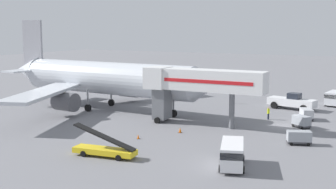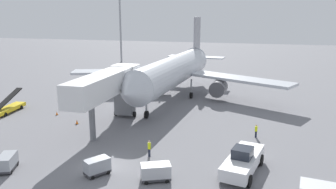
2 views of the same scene
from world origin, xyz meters
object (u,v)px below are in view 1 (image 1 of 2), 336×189
Objects in this scene: pushback_tug at (292,102)px; safety_cone_bravo at (180,130)px; baggage_cart_far_center at (299,137)px; baggage_cart_mid_left at (306,114)px; ground_crew_worker_foreground at (233,98)px; baggage_cart_near_center at (301,121)px; airplane_at_gate at (102,78)px; ground_crew_worker_midground at (268,113)px; belt_loader_truck at (105,149)px; safety_cone_alpha at (138,137)px; jet_bridge at (196,83)px; service_van_near_right at (334,98)px; service_van_far_left at (232,154)px.

safety_cone_bravo is at bearing 159.57° from pushback_tug.
safety_cone_bravo is at bearing 94.35° from baggage_cart_far_center.
ground_crew_worker_foreground reaches higher than baggage_cart_mid_left.
baggage_cart_near_center is at bearing -162.13° from pushback_tug.
ground_crew_worker_foreground is at bearing -48.43° from airplane_at_gate.
airplane_at_gate is 30.55m from baggage_cart_near_center.
ground_crew_worker_midground is at bearing -29.47° from safety_cone_bravo.
baggage_cart_mid_left is at bearing -26.56° from belt_loader_truck.
safety_cone_bravo is at bearing 141.63° from baggage_cart_mid_left.
safety_cone_bravo is (-9.62, 12.40, -0.55)m from baggage_cart_near_center.
ground_crew_worker_foreground reaches higher than safety_cone_alpha.
safety_cone_bravo is at bearing 150.53° from ground_crew_worker_midground.
pushback_tug is 4.77× the size of ground_crew_worker_foreground.
ground_crew_worker_midground is at bearing -43.10° from jet_bridge.
baggage_cart_far_center is at bearing -171.90° from baggage_cart_mid_left.
pushback_tug is at bearing -25.99° from jet_bridge.
baggage_cart_near_center is at bearing -52.21° from safety_cone_bravo.
safety_cone_alpha is (-13.75, -15.04, -4.56)m from airplane_at_gate.
jet_bridge is at bearing 130.07° from baggage_cart_mid_left.
baggage_cart_far_center is (-3.82, -14.13, -4.66)m from jet_bridge.
ground_crew_worker_foreground is (-5.77, 15.17, -0.45)m from service_van_near_right.
airplane_at_gate is 5.30× the size of pushback_tug.
jet_bridge reaches higher than baggage_cart_mid_left.
jet_bridge reaches higher than safety_cone_bravo.
belt_loader_truck is at bearing 174.25° from jet_bridge.
jet_bridge is 2.83× the size of service_van_far_left.
jet_bridge is 18.90m from service_van_far_left.
airplane_at_gate is 22.14m from ground_crew_worker_foreground.
baggage_cart_mid_left is (25.31, -1.56, -0.46)m from service_van_far_left.
baggage_cart_far_center is at bearing -179.30° from service_van_near_right.
jet_bridge is 19.86m from pushback_tug.
jet_bridge is 3.26× the size of service_van_near_right.
ground_crew_worker_foreground is (22.11, 15.52, 0.02)m from baggage_cart_far_center.
service_van_near_right is 19.36m from baggage_cart_near_center.
jet_bridge reaches higher than pushback_tug.
ground_crew_worker_foreground is at bearing 45.90° from baggage_cart_near_center.
ground_crew_worker_foreground is 2.62× the size of safety_cone_bravo.
baggage_cart_far_center is at bearing -17.50° from service_van_far_left.
airplane_at_gate is 6.11× the size of belt_loader_truck.
safety_cone_bravo is (-8.71, -17.87, -4.51)m from airplane_at_gate.
belt_loader_truck is at bearing 163.66° from pushback_tug.
baggage_cart_mid_left is at bearing -120.87° from ground_crew_worker_foreground.
jet_bridge is at bearing 110.63° from baggage_cart_near_center.
pushback_tug is at bearing 17.87° from baggage_cart_near_center.
airplane_at_gate is at bearing 102.07° from baggage_cart_mid_left.
airplane_at_gate is at bearing 77.78° from jet_bridge.
jet_bridge reaches higher than baggage_cart_near_center.
safety_cone_alpha is at bearing 165.03° from jet_bridge.
baggage_cart_mid_left reaches higher than baggage_cart_far_center.
pushback_tug is 1.15× the size of belt_loader_truck.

